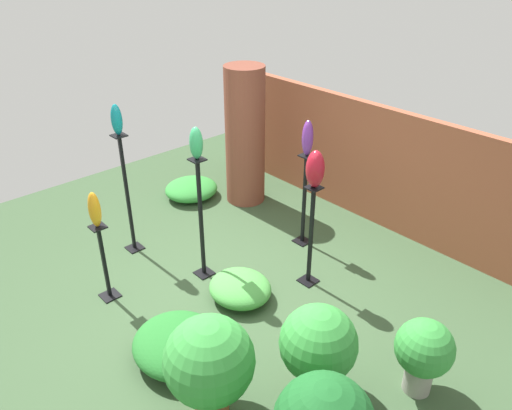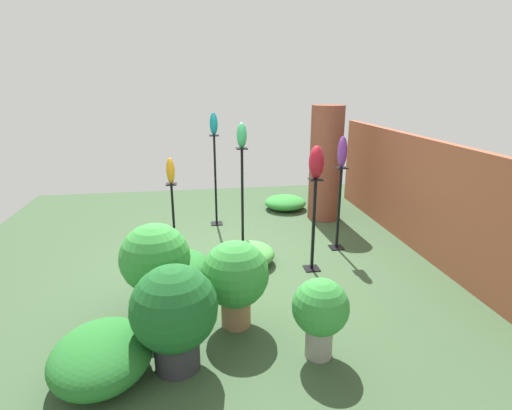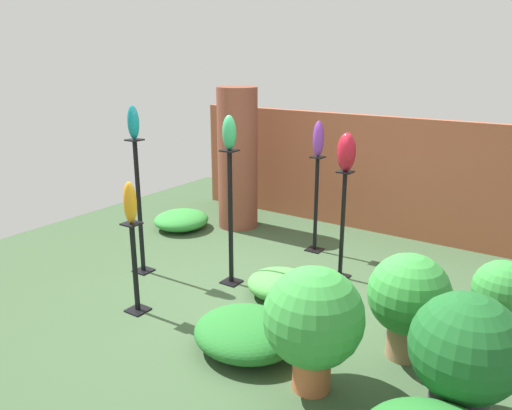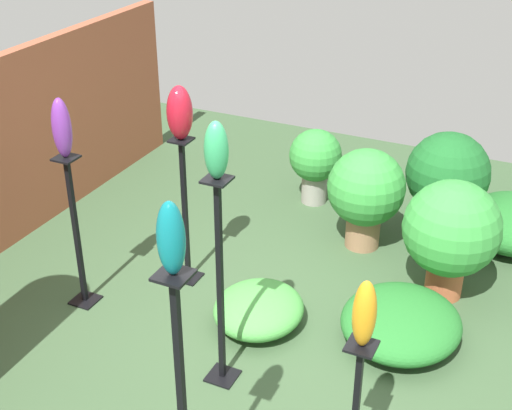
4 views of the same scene
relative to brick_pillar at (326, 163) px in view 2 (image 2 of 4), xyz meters
name	(u,v)px [view 2 (image 2 of 4)]	position (x,y,z in m)	size (l,w,h in m)	color
ground_plane	(236,259)	(1.59, -1.81, -1.02)	(8.00, 8.00, 0.00)	#385133
brick_wall_back	(420,195)	(1.59, 0.93, -0.19)	(5.60, 0.12, 1.67)	#9E5138
brick_pillar	(326,163)	(0.00, 0.00, 0.00)	(0.58, 0.58, 2.05)	brown
pedestal_ruby	(313,229)	(2.06, -0.83, -0.45)	(0.20, 0.20, 1.26)	black
pedestal_jade	(242,202)	(1.11, -1.65, -0.32)	(0.20, 0.20, 1.52)	black
pedestal_teal	(216,184)	(0.06, -1.99, -0.29)	(0.20, 0.20, 1.58)	black
pedestal_amber	(173,215)	(0.72, -2.70, -0.60)	(0.20, 0.20, 0.93)	black
pedestal_violet	(339,212)	(1.43, -0.25, -0.45)	(0.20, 0.20, 1.26)	black
art_vase_ruby	(316,162)	(2.06, -0.83, 0.44)	(0.21, 0.19, 0.42)	maroon
art_vase_jade	(242,135)	(1.11, -1.65, 0.67)	(0.14, 0.15, 0.36)	#2D9356
art_vase_teal	(214,124)	(0.06, -1.99, 0.74)	(0.12, 0.13, 0.37)	#0F727A
art_vase_amber	(170,171)	(0.72, -2.70, 0.11)	(0.13, 0.13, 0.40)	orange
art_vase_violet	(342,152)	(1.43, -0.25, 0.45)	(0.14, 0.14, 0.44)	#6B2D8C
potted_plant_mid_left	(174,312)	(3.75, -2.56, -0.47)	(0.75, 0.75, 0.97)	#2D2D33
potted_plant_front_left	(155,260)	(2.74, -2.80, -0.44)	(0.76, 0.76, 0.99)	#B25B38
potted_plant_walkway_edge	(235,277)	(3.19, -1.97, -0.48)	(0.68, 0.68, 0.92)	#936B4C
potted_plant_near_pillar	(320,311)	(3.79, -1.28, -0.56)	(0.52, 0.52, 0.76)	gray
foliage_bed_east	(285,202)	(-0.61, -0.58, -0.89)	(0.78, 0.82, 0.27)	#338C38
foliage_bed_west	(250,254)	(1.75, -1.62, -0.89)	(0.73, 0.67, 0.27)	#479942
foliage_bed_center	(175,266)	(2.02, -2.64, -0.87)	(0.95, 0.87, 0.31)	#236B28
foliage_bed_rear	(102,356)	(3.79, -3.18, -0.81)	(0.97, 0.85, 0.42)	#236B28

